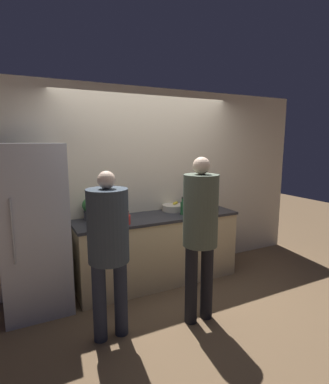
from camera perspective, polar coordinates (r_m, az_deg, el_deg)
ground_plane at (r=4.01m, az=1.01°, el=-18.49°), size 14.00×14.00×0.00m
wall_back at (r=4.20m, az=-3.35°, el=1.57°), size 5.20×0.06×2.60m
counter at (r=4.12m, az=-1.42°, el=-10.66°), size 2.19×0.67×0.92m
refrigerator at (r=3.60m, az=-23.60°, el=-6.54°), size 0.69×0.68×1.87m
person_left at (r=2.85m, az=-10.64°, el=-8.91°), size 0.38×0.38×1.63m
person_center at (r=3.08m, az=6.82°, el=-6.36°), size 0.36×0.36×1.74m
fruit_bowl at (r=4.25m, az=1.66°, el=-2.97°), size 0.31×0.31×0.13m
utensil_crock at (r=4.42m, az=4.85°, el=-2.13°), size 0.12×0.12×0.28m
bottle_green at (r=4.03m, az=3.46°, el=-2.98°), size 0.06×0.06×0.24m
bottle_red at (r=3.58m, az=-7.01°, el=-5.13°), size 0.06×0.06×0.16m
cup_yellow at (r=3.86m, az=-8.28°, el=-4.25°), size 0.09×0.09×0.10m
potted_plant at (r=3.85m, az=-14.15°, el=-3.00°), size 0.17×0.17×0.27m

